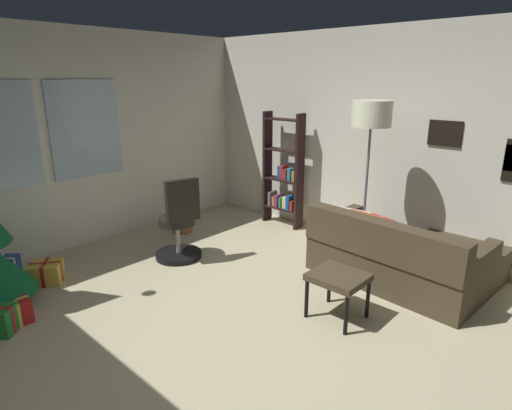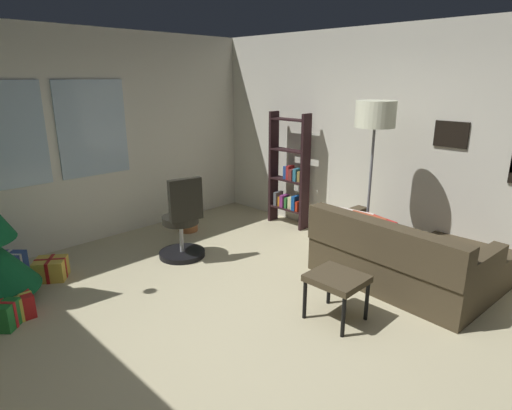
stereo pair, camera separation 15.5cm
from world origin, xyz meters
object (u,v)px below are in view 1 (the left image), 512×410
footstool (338,280)px  office_chair (179,228)px  gift_box_red (15,311)px  gift_box_gold (46,273)px  floor_lamp (371,123)px  couch (410,256)px  bookshelf (284,176)px  potted_plant (185,216)px

footstool → office_chair: bearing=94.4°
footstool → gift_box_red: footstool is taller
gift_box_gold → floor_lamp: 3.85m
couch → gift_box_red: bearing=145.2°
couch → gift_box_red: (-3.22, 2.23, -0.16)m
bookshelf → potted_plant: size_ratio=2.86×
potted_plant → couch: bearing=-76.7°
bookshelf → potted_plant: bookshelf is taller
couch → potted_plant: size_ratio=3.21×
gift_box_gold → footstool: bearing=-60.4°
footstool → floor_lamp: bearing=19.7°
couch → potted_plant: bearing=103.3°
couch → potted_plant: couch is taller
office_chair → floor_lamp: (1.38, -1.67, 1.25)m
gift_box_red → gift_box_gold: (0.51, 0.60, 0.00)m
gift_box_gold → office_chair: 1.50m
couch → gift_box_red: couch is taller
office_chair → potted_plant: 0.99m
footstool → bookshelf: bookshelf is taller
bookshelf → potted_plant: 1.54m
gift_box_red → potted_plant: (2.51, 0.76, 0.11)m
couch → bookshelf: bookshelf is taller
gift_box_gold → potted_plant: potted_plant is taller
footstool → floor_lamp: (1.22, 0.44, 1.27)m
gift_box_red → bookshelf: size_ratio=0.15×
gift_box_red → office_chair: size_ratio=0.25×
couch → office_chair: office_chair is taller
footstool → office_chair: 2.11m
footstool → office_chair: (-0.16, 2.10, 0.02)m
couch → gift_box_red: 3.92m
gift_box_gold → potted_plant: 2.01m
floor_lamp → potted_plant: floor_lamp is taller
footstool → gift_box_gold: 3.08m
bookshelf → office_chair: bearing=176.6°
couch → floor_lamp: 1.50m
potted_plant → gift_box_gold: bearing=-175.4°
footstool → potted_plant: size_ratio=0.82×
gift_box_gold → bookshelf: 3.32m
office_chair → potted_plant: office_chair is taller
bookshelf → footstool: bearing=-129.9°
office_chair → potted_plant: (0.64, 0.73, -0.18)m
gift_box_gold → potted_plant: size_ratio=0.72×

